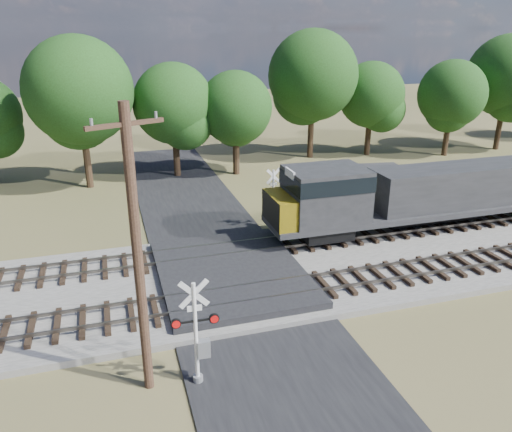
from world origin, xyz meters
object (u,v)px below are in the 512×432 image
object	(u,v)px
utility_pole	(137,251)
crossing_signal_far	(272,204)
equipment_shed	(377,188)
crossing_signal_near	(199,341)

from	to	relation	value
utility_pole	crossing_signal_far	bearing A→B (deg)	33.28
crossing_signal_far	equipment_shed	distance (m)	8.63
crossing_signal_near	utility_pole	xyz separation A→B (m)	(-1.77, 0.32, 3.55)
crossing_signal_far	utility_pole	xyz separation A→B (m)	(-8.92, -12.90, 3.64)
crossing_signal_far	equipment_shed	bearing A→B (deg)	-179.07
crossing_signal_near	utility_pole	size ratio (longest dim) A/B	0.42
crossing_signal_near	equipment_shed	bearing A→B (deg)	46.55
equipment_shed	crossing_signal_near	bearing A→B (deg)	-127.78
crossing_signal_near	crossing_signal_far	size ratio (longest dim) A/B	1.06
crossing_signal_far	utility_pole	size ratio (longest dim) A/B	0.39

